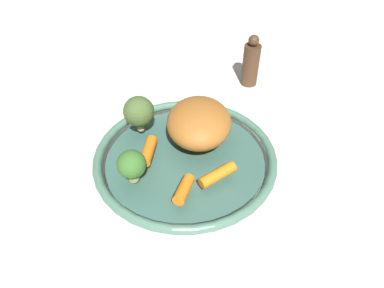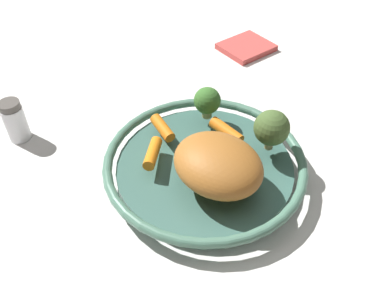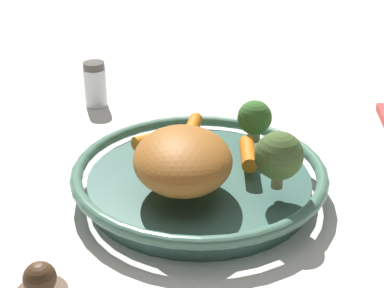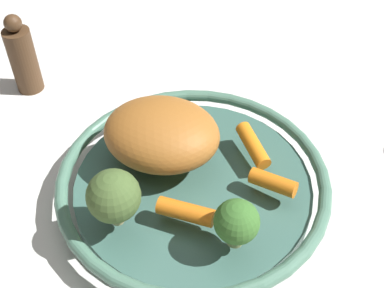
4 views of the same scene
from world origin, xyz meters
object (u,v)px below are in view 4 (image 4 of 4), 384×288
Objects in this scene: serving_bowl at (193,184)px; baby_carrot_left at (186,212)px; broccoli_floret_large at (114,196)px; pepper_mill at (23,58)px; roast_chicken_piece at (162,134)px; baby_carrot_center at (253,145)px; baby_carrot_back at (273,182)px; broccoli_floret_small at (237,222)px.

baby_carrot_left is at bearing 102.05° from serving_bowl.
pepper_mill is (0.26, -0.22, -0.03)m from broccoli_floret_large.
roast_chicken_piece is 2.21× the size of baby_carrot_left.
pepper_mill is at bearing -9.62° from baby_carrot_center.
baby_carrot_back is 0.11m from baby_carrot_left.
broccoli_floret_small reaches higher than baby_carrot_center.
pepper_mill reaches higher than baby_carrot_left.
broccoli_floret_large reaches higher than baby_carrot_left.
pepper_mill is at bearing -21.57° from serving_bowl.
baby_carrot_left is at bearing 150.14° from pepper_mill.
roast_chicken_piece is 0.29m from pepper_mill.
serving_bowl is 4.60× the size of broccoli_floret_large.
baby_carrot_back is 0.43m from pepper_mill.
pepper_mill is at bearing -29.86° from baby_carrot_left.
baby_carrot_center is at bearing -158.85° from roast_chicken_piece.
pepper_mill is at bearing -15.69° from baby_carrot_back.
serving_bowl is at bearing -77.95° from baby_carrot_left.
broccoli_floret_small is at bearing 152.58° from pepper_mill.
baby_carrot_center is (-0.11, -0.04, -0.02)m from roast_chicken_piece.
serving_bowl is 0.13m from broccoli_floret_large.
roast_chicken_piece is 0.12m from broccoli_floret_large.
broccoli_floret_large is (0.15, 0.10, 0.03)m from baby_carrot_back.
baby_carrot_center is at bearing 170.38° from pepper_mill.
baby_carrot_back is at bearing 125.44° from baby_carrot_center.
broccoli_floret_large reaches higher than baby_carrot_center.
baby_carrot_center reaches higher than serving_bowl.
broccoli_floret_small is at bearing 133.69° from serving_bowl.
serving_bowl is 0.12m from broccoli_floret_small.
roast_chicken_piece reaches higher than baby_carrot_center.
roast_chicken_piece is 2.57× the size of baby_carrot_back.
pepper_mill is (0.27, -0.11, -0.02)m from roast_chicken_piece.
pepper_mill is (0.38, -0.06, 0.00)m from baby_carrot_center.
baby_carrot_left is 0.50× the size of pepper_mill.
baby_carrot_left is at bearing 125.88° from roast_chicken_piece.
broccoli_floret_large reaches higher than serving_bowl.
baby_carrot_center is 0.51× the size of pepper_mill.
broccoli_floret_large is (0.12, 0.16, 0.03)m from baby_carrot_center.
broccoli_floret_large is 0.34m from pepper_mill.
baby_carrot_left is (-0.06, 0.09, -0.02)m from roast_chicken_piece.
pepper_mill is at bearing -40.07° from broccoli_floret_large.
baby_carrot_center is 0.91× the size of broccoli_floret_large.
serving_bowl is 5.06× the size of baby_carrot_center.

